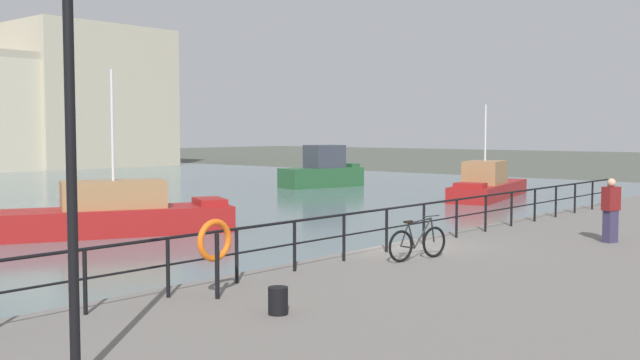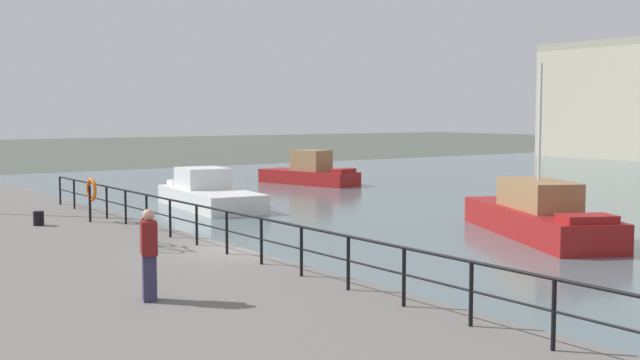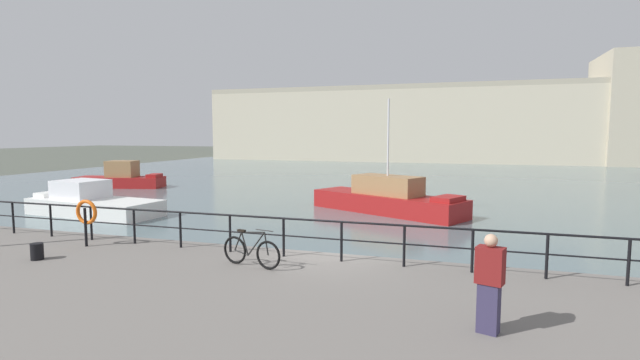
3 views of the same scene
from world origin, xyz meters
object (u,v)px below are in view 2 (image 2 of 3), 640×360
object	(u,v)px
moored_blue_motorboat	(538,216)
life_ring_stand	(91,191)
parked_bicycle	(148,232)
standing_person	(149,254)
moored_white_yacht	(208,194)
moored_small_launch	(310,173)
mooring_bollard	(39,218)

from	to	relation	value
moored_blue_motorboat	life_ring_stand	distance (m)	14.93
moored_blue_motorboat	parked_bicycle	size ratio (longest dim) A/B	4.95
life_ring_stand	standing_person	world-z (taller)	standing_person
standing_person	life_ring_stand	bearing A→B (deg)	-86.23
moored_white_yacht	moored_blue_motorboat	bearing A→B (deg)	-153.22
life_ring_stand	standing_person	size ratio (longest dim) A/B	0.83
standing_person	moored_small_launch	bearing A→B (deg)	-111.46
parked_bicycle	standing_person	distance (m)	6.03
moored_white_yacht	life_ring_stand	xyz separation A→B (m)	(7.56, -8.00, 1.17)
moored_small_launch	parked_bicycle	distance (m)	27.83
moored_blue_motorboat	life_ring_stand	xyz separation A→B (m)	(-6.76, -13.27, 1.05)
moored_small_launch	parked_bicycle	size ratio (longest dim) A/B	3.93
moored_white_yacht	parked_bicycle	distance (m)	15.68
moored_small_launch	life_ring_stand	world-z (taller)	life_ring_stand
moored_white_yacht	mooring_bollard	world-z (taller)	moored_white_yacht
parked_bicycle	moored_blue_motorboat	bearing A→B (deg)	97.22
moored_small_launch	mooring_bollard	distance (m)	24.88
moored_blue_motorboat	moored_white_yacht	xyz separation A→B (m)	(-14.32, -5.27, -0.11)
moored_blue_motorboat	standing_person	xyz separation A→B (m)	(4.39, -16.10, 0.94)
moored_white_yacht	mooring_bollard	bearing A→B (deg)	134.34
moored_blue_motorboat	moored_white_yacht	world-z (taller)	moored_blue_motorboat
moored_small_launch	moored_white_yacht	bearing A→B (deg)	-69.21
mooring_bollard	moored_blue_motorboat	bearing A→B (deg)	65.25
moored_white_yacht	standing_person	bearing A→B (deg)	156.51
moored_small_launch	mooring_bollard	xyz separation A→B (m)	(14.63, -20.12, 0.32)
mooring_bollard	standing_person	world-z (taller)	standing_person
parked_bicycle	mooring_bollard	size ratio (longest dim) A/B	3.96
moored_blue_motorboat	standing_person	distance (m)	16.71
moored_small_launch	moored_blue_motorboat	size ratio (longest dim) A/B	0.79
moored_blue_motorboat	mooring_bollard	xyz separation A→B (m)	(-6.87, -14.89, 0.30)
mooring_bollard	life_ring_stand	xyz separation A→B (m)	(0.10, 1.63, 0.75)
parked_bicycle	mooring_bollard	xyz separation A→B (m)	(-5.71, -1.14, -0.17)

